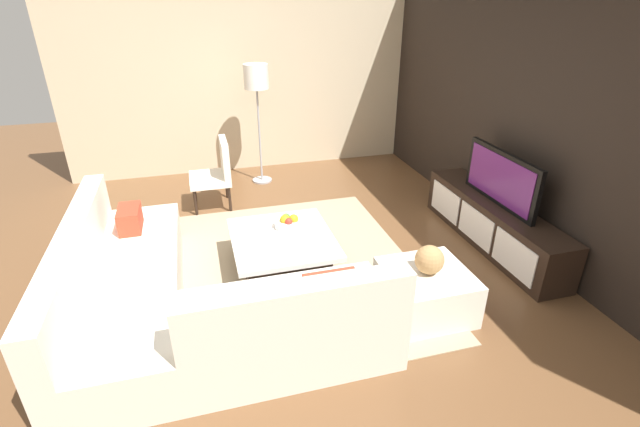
{
  "coord_description": "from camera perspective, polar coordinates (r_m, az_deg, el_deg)",
  "views": [
    {
      "loc": [
        3.7,
        -0.58,
        2.52
      ],
      "look_at": [
        -0.19,
        0.51,
        0.53
      ],
      "focal_mm": 25.47,
      "sensor_mm": 36.0,
      "label": 1
    }
  ],
  "objects": [
    {
      "name": "ground_plane",
      "position": [
        4.51,
        -5.59,
        -7.9
      ],
      "size": [
        14.0,
        14.0,
        0.0
      ],
      "primitive_type": "plane",
      "color": "brown"
    },
    {
      "name": "feature_wall_back",
      "position": [
        5.07,
        25.78,
        10.88
      ],
      "size": [
        6.4,
        0.12,
        2.8
      ],
      "primitive_type": "cube",
      "color": "black",
      "rests_on": "ground"
    },
    {
      "name": "side_wall_left",
      "position": [
        7.03,
        -9.44,
        16.71
      ],
      "size": [
        0.12,
        5.2,
        2.8
      ],
      "primitive_type": "cube",
      "color": "beige",
      "rests_on": "ground"
    },
    {
      "name": "area_rug",
      "position": [
        4.59,
        -5.82,
        -7.17
      ],
      "size": [
        2.98,
        2.78,
        0.01
      ],
      "primitive_type": "cube",
      "color": "tan",
      "rests_on": "ground"
    },
    {
      "name": "media_console",
      "position": [
        5.26,
        20.85,
        -1.21
      ],
      "size": [
        2.09,
        0.43,
        0.5
      ],
      "color": "black",
      "rests_on": "ground"
    },
    {
      "name": "television",
      "position": [
        5.06,
        21.8,
        4.14
      ],
      "size": [
        1.13,
        0.06,
        0.56
      ],
      "color": "black",
      "rests_on": "media_console"
    },
    {
      "name": "sectional_couch",
      "position": [
        3.88,
        -17.03,
        -10.28
      ],
      "size": [
        2.53,
        2.43,
        0.84
      ],
      "color": "silver",
      "rests_on": "ground"
    },
    {
      "name": "coffee_table",
      "position": [
        4.5,
        -4.68,
        -4.91
      ],
      "size": [
        1.06,
        0.97,
        0.38
      ],
      "color": "black",
      "rests_on": "ground"
    },
    {
      "name": "accent_chair_near",
      "position": [
        5.88,
        -12.85,
        5.35
      ],
      "size": [
        0.53,
        0.5,
        0.87
      ],
      "rotation": [
        0.0,
        0.0,
        0.15
      ],
      "color": "black",
      "rests_on": "ground"
    },
    {
      "name": "floor_lamp",
      "position": [
        6.37,
        -8.0,
        15.83
      ],
      "size": [
        0.33,
        0.33,
        1.66
      ],
      "color": "#A5A5AA",
      "rests_on": "ground"
    },
    {
      "name": "ottoman",
      "position": [
        4.05,
        13.11,
        -9.55
      ],
      "size": [
        0.7,
        0.7,
        0.4
      ],
      "primitive_type": "cube",
      "color": "silver",
      "rests_on": "ground"
    },
    {
      "name": "fruit_bowl",
      "position": [
        4.56,
        -3.99,
        -1.12
      ],
      "size": [
        0.28,
        0.28,
        0.14
      ],
      "color": "silver",
      "rests_on": "coffee_table"
    },
    {
      "name": "decorative_ball",
      "position": [
        3.87,
        13.59,
        -5.67
      ],
      "size": [
        0.24,
        0.24,
        0.24
      ],
      "primitive_type": "sphere",
      "color": "#AD8451",
      "rests_on": "ottoman"
    }
  ]
}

